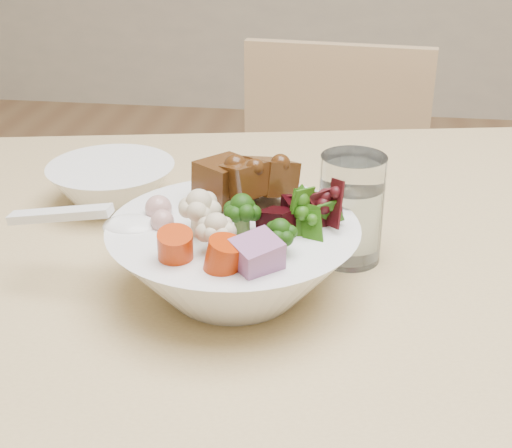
{
  "coord_description": "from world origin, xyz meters",
  "views": [
    {
      "loc": [
        -0.3,
        -0.69,
        1.13
      ],
      "look_at": [
        -0.38,
        -0.06,
        0.83
      ],
      "focal_mm": 50.0,
      "sensor_mm": 36.0,
      "label": 1
    }
  ],
  "objects_px": {
    "chair_far": "(324,232)",
    "food_bowl": "(236,253)",
    "dining_table": "(392,331)",
    "water_glass": "(351,213)",
    "side_bowl": "(112,185)"
  },
  "relations": [
    {
      "from": "dining_table",
      "to": "food_bowl",
      "type": "distance_m",
      "value": 0.21
    },
    {
      "from": "chair_far",
      "to": "side_bowl",
      "type": "bearing_deg",
      "value": -109.45
    },
    {
      "from": "dining_table",
      "to": "water_glass",
      "type": "xyz_separation_m",
      "value": [
        -0.05,
        0.02,
        0.13
      ]
    },
    {
      "from": "dining_table",
      "to": "water_glass",
      "type": "relative_size",
      "value": 15.14
    },
    {
      "from": "dining_table",
      "to": "side_bowl",
      "type": "xyz_separation_m",
      "value": [
        -0.35,
        0.12,
        0.1
      ]
    },
    {
      "from": "side_bowl",
      "to": "food_bowl",
      "type": "bearing_deg",
      "value": -44.51
    },
    {
      "from": "chair_far",
      "to": "dining_table",
      "type": "bearing_deg",
      "value": -76.06
    },
    {
      "from": "water_glass",
      "to": "side_bowl",
      "type": "relative_size",
      "value": 0.74
    },
    {
      "from": "dining_table",
      "to": "food_bowl",
      "type": "height_order",
      "value": "food_bowl"
    },
    {
      "from": "food_bowl",
      "to": "side_bowl",
      "type": "bearing_deg",
      "value": 135.49
    },
    {
      "from": "chair_far",
      "to": "food_bowl",
      "type": "xyz_separation_m",
      "value": [
        -0.06,
        -0.72,
        0.33
      ]
    },
    {
      "from": "dining_table",
      "to": "side_bowl",
      "type": "relative_size",
      "value": 11.24
    },
    {
      "from": "water_glass",
      "to": "side_bowl",
      "type": "xyz_separation_m",
      "value": [
        -0.3,
        0.1,
        -0.03
      ]
    },
    {
      "from": "chair_far",
      "to": "food_bowl",
      "type": "height_order",
      "value": "food_bowl"
    },
    {
      "from": "food_bowl",
      "to": "side_bowl",
      "type": "height_order",
      "value": "food_bowl"
    }
  ]
}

